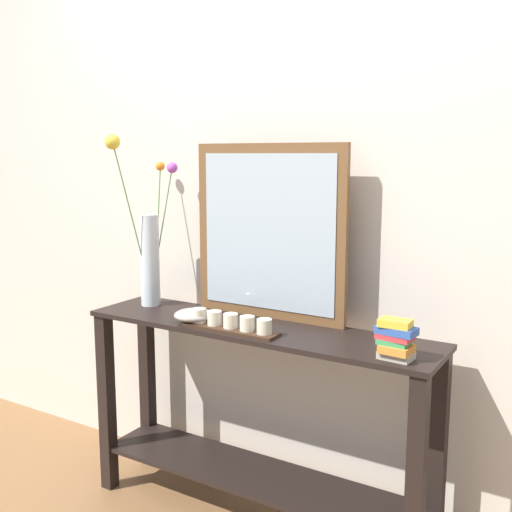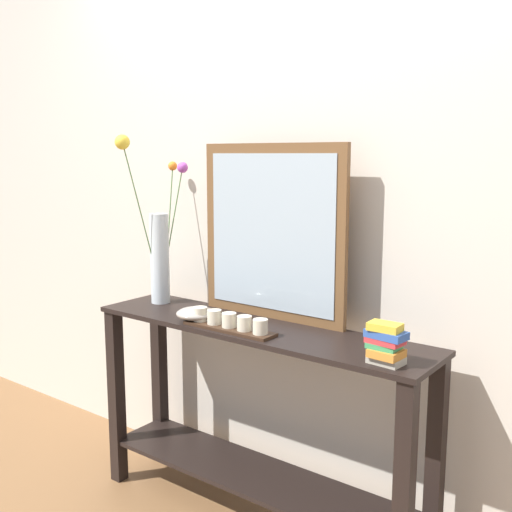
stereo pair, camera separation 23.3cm
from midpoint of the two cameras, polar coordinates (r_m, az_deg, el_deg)
The scene contains 7 objects.
wall_back at distance 2.55m, azimuth 0.80°, elevation 6.61°, with size 6.40×0.08×2.70m, color beige.
console_table at distance 2.50m, azimuth -2.75°, elevation -13.83°, with size 1.45×0.34×0.82m.
mirror_leaning at distance 2.45m, azimuth -1.50°, elevation 2.22°, with size 0.67×0.03×0.70m.
tall_vase_left at distance 2.73m, azimuth -12.46°, elevation 0.87°, with size 0.17×0.33×0.74m.
candle_tray at distance 2.33m, azimuth -5.27°, elevation -6.33°, with size 0.39×0.09×0.07m.
decorative_bowl at distance 2.46m, azimuth -8.57°, elevation -5.51°, with size 0.16×0.16×0.05m.
book_stack at distance 2.02m, azimuth 9.69°, elevation -7.75°, with size 0.13×0.10×0.14m.
Camera 1 is at (1.20, -1.97, 1.48)m, focal length 42.91 mm.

